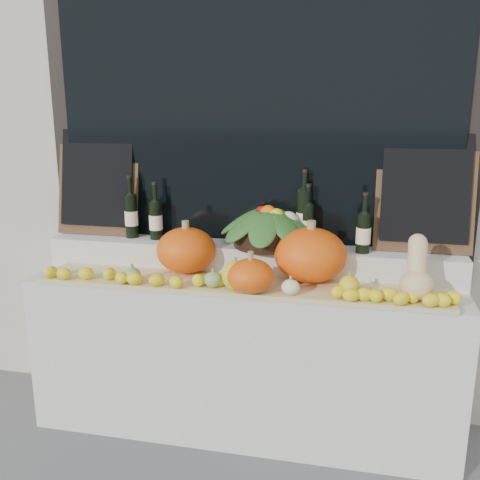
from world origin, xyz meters
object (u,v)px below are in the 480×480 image
(pumpkin_left, at_px, (186,250))
(pumpkin_right, at_px, (310,255))
(produce_bowl, at_px, (268,226))
(wine_bottle_tall, at_px, (304,217))
(butternut_squash, at_px, (417,274))

(pumpkin_left, distance_m, pumpkin_right, 0.67)
(pumpkin_left, relative_size, produce_bowl, 0.57)
(pumpkin_right, height_order, wine_bottle_tall, wine_bottle_tall)
(butternut_squash, bearing_deg, produce_bowl, 159.00)
(produce_bowl, bearing_deg, pumpkin_left, -161.76)
(pumpkin_right, bearing_deg, butternut_squash, -15.84)
(pumpkin_left, bearing_deg, produce_bowl, 18.24)
(produce_bowl, distance_m, wine_bottle_tall, 0.20)
(pumpkin_left, distance_m, produce_bowl, 0.46)
(pumpkin_right, relative_size, produce_bowl, 0.65)
(wine_bottle_tall, bearing_deg, produce_bowl, -162.94)
(butternut_squash, bearing_deg, pumpkin_left, 172.74)
(produce_bowl, relative_size, wine_bottle_tall, 1.36)
(pumpkin_right, bearing_deg, pumpkin_left, 179.53)
(wine_bottle_tall, bearing_deg, pumpkin_right, -73.81)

